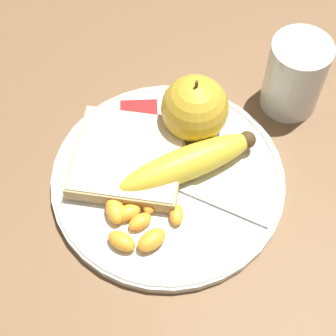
{
  "coord_description": "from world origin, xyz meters",
  "views": [
    {
      "loc": [
        -0.01,
        -0.31,
        0.56
      ],
      "look_at": [
        0.0,
        0.0,
        0.03
      ],
      "focal_mm": 60.0,
      "sensor_mm": 36.0,
      "label": 1
    }
  ],
  "objects_px": {
    "plate": "(168,179)",
    "juice_glass": "(295,77)",
    "apple": "(195,109)",
    "jam_packet": "(139,117)",
    "bread_slice": "(129,158)",
    "fork": "(173,183)",
    "banana": "(189,163)"
  },
  "relations": [
    {
      "from": "fork",
      "to": "jam_packet",
      "type": "xyz_separation_m",
      "value": [
        -0.04,
        0.09,
        0.01
      ]
    },
    {
      "from": "bread_slice",
      "to": "jam_packet",
      "type": "relative_size",
      "value": 3.26
    },
    {
      "from": "plate",
      "to": "juice_glass",
      "type": "height_order",
      "value": "juice_glass"
    },
    {
      "from": "plate",
      "to": "jam_packet",
      "type": "relative_size",
      "value": 6.05
    },
    {
      "from": "plate",
      "to": "juice_glass",
      "type": "xyz_separation_m",
      "value": [
        0.15,
        0.11,
        0.04
      ]
    },
    {
      "from": "juice_glass",
      "to": "bread_slice",
      "type": "relative_size",
      "value": 0.69
    },
    {
      "from": "banana",
      "to": "plate",
      "type": "bearing_deg",
      "value": -164.12
    },
    {
      "from": "bread_slice",
      "to": "jam_packet",
      "type": "xyz_separation_m",
      "value": [
        0.01,
        0.06,
        -0.0
      ]
    },
    {
      "from": "juice_glass",
      "to": "plate",
      "type": "bearing_deg",
      "value": -144.62
    },
    {
      "from": "apple",
      "to": "banana",
      "type": "height_order",
      "value": "apple"
    },
    {
      "from": "plate",
      "to": "apple",
      "type": "height_order",
      "value": "apple"
    },
    {
      "from": "jam_packet",
      "to": "juice_glass",
      "type": "bearing_deg",
      "value": 10.21
    },
    {
      "from": "plate",
      "to": "fork",
      "type": "relative_size",
      "value": 1.46
    },
    {
      "from": "bread_slice",
      "to": "fork",
      "type": "relative_size",
      "value": 0.79
    },
    {
      "from": "juice_glass",
      "to": "jam_packet",
      "type": "distance_m",
      "value": 0.19
    },
    {
      "from": "juice_glass",
      "to": "apple",
      "type": "bearing_deg",
      "value": -159.96
    },
    {
      "from": "plate",
      "to": "fork",
      "type": "distance_m",
      "value": 0.01
    },
    {
      "from": "apple",
      "to": "bread_slice",
      "type": "xyz_separation_m",
      "value": [
        -0.08,
        -0.04,
        -0.03
      ]
    },
    {
      "from": "plate",
      "to": "jam_packet",
      "type": "distance_m",
      "value": 0.08
    },
    {
      "from": "apple",
      "to": "bread_slice",
      "type": "bearing_deg",
      "value": -149.73
    },
    {
      "from": "juice_glass",
      "to": "fork",
      "type": "relative_size",
      "value": 0.54
    },
    {
      "from": "bread_slice",
      "to": "fork",
      "type": "distance_m",
      "value": 0.06
    },
    {
      "from": "bread_slice",
      "to": "jam_packet",
      "type": "bearing_deg",
      "value": 77.18
    },
    {
      "from": "banana",
      "to": "juice_glass",
      "type": "bearing_deg",
      "value": 38.21
    },
    {
      "from": "banana",
      "to": "bread_slice",
      "type": "distance_m",
      "value": 0.07
    },
    {
      "from": "apple",
      "to": "jam_packet",
      "type": "bearing_deg",
      "value": 170.3
    },
    {
      "from": "banana",
      "to": "bread_slice",
      "type": "bearing_deg",
      "value": 167.97
    },
    {
      "from": "plate",
      "to": "fork",
      "type": "xyz_separation_m",
      "value": [
        0.01,
        -0.01,
        0.01
      ]
    },
    {
      "from": "fork",
      "to": "jam_packet",
      "type": "bearing_deg",
      "value": -39.06
    },
    {
      "from": "plate",
      "to": "banana",
      "type": "bearing_deg",
      "value": 15.88
    },
    {
      "from": "bread_slice",
      "to": "banana",
      "type": "bearing_deg",
      "value": -12.03
    },
    {
      "from": "banana",
      "to": "jam_packet",
      "type": "xyz_separation_m",
      "value": [
        -0.05,
        0.07,
        -0.01
      ]
    }
  ]
}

